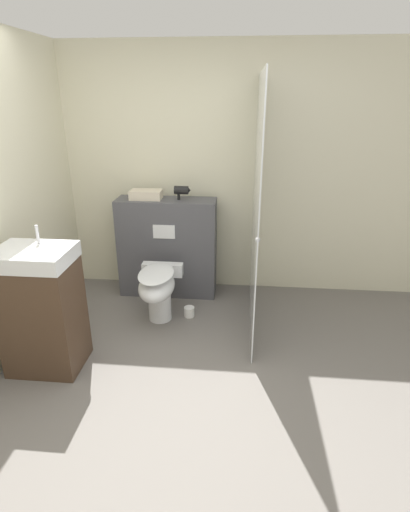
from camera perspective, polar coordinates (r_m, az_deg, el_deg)
ground_plane at (r=2.94m, az=-6.81°, el=-21.34°), size 12.00×12.00×0.00m
wall_back at (r=4.22m, az=-1.83°, el=11.71°), size 8.00×0.06×2.50m
partition_panel at (r=4.21m, az=-5.35°, el=1.23°), size 1.01×0.33×1.03m
shower_glass at (r=3.51m, az=7.27°, el=6.72°), size 0.04×1.42×2.18m
toilet at (r=3.73m, az=-6.73°, el=-4.59°), size 0.39×0.60×0.53m
sink_vanity at (r=3.29m, az=-22.28°, el=-7.10°), size 0.55×0.43×1.13m
hair_drier at (r=4.01m, az=-3.27°, el=9.34°), size 0.17×0.08×0.14m
folded_towel at (r=4.09m, az=-8.42°, el=8.68°), size 0.31×0.19×0.09m
spare_toilet_roll at (r=3.92m, az=-2.26°, el=-7.96°), size 0.10×0.10×0.10m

